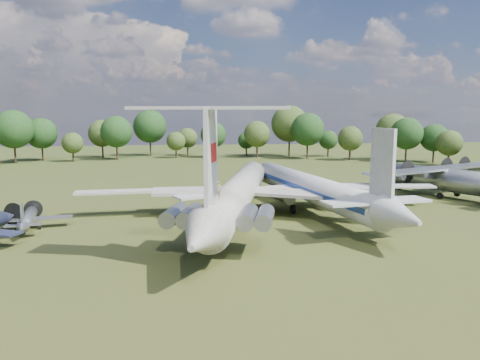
{
  "coord_description": "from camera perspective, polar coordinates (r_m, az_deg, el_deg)",
  "views": [
    {
      "loc": [
        -3.37,
        -58.89,
        13.15
      ],
      "look_at": [
        5.48,
        -1.07,
        5.0
      ],
      "focal_mm": 35.0,
      "sensor_mm": 36.0,
      "label": 1
    }
  ],
  "objects": [
    {
      "name": "ground",
      "position": [
        60.43,
        -5.32,
        -4.67
      ],
      "size": [
        300.0,
        300.0,
        0.0
      ],
      "primitive_type": "plane",
      "color": "#244216",
      "rests_on": "ground"
    },
    {
      "name": "il62_airliner",
      "position": [
        58.81,
        -0.22,
        -2.29
      ],
      "size": [
        55.86,
        64.69,
        5.42
      ],
      "primitive_type": null,
      "rotation": [
        0.0,
        0.0,
        -0.27
      ],
      "color": "#B6B6B1",
      "rests_on": "ground"
    },
    {
      "name": "tu104_jet",
      "position": [
        65.05,
        8.55,
        -1.57
      ],
      "size": [
        43.42,
        54.34,
        5.01
      ],
      "primitive_type": null,
      "rotation": [
        0.0,
        0.0,
        0.12
      ],
      "color": "silver",
      "rests_on": "ground"
    },
    {
      "name": "an12_transport",
      "position": [
        82.37,
        23.63,
        -0.28
      ],
      "size": [
        43.4,
        45.35,
        4.69
      ],
      "primitive_type": null,
      "rotation": [
        0.0,
        0.0,
        0.41
      ],
      "color": "#ADAFB6",
      "rests_on": "ground"
    },
    {
      "name": "small_prop_northwest",
      "position": [
        59.45,
        -24.44,
        -4.61
      ],
      "size": [
        11.69,
        14.59,
        1.94
      ],
      "primitive_type": null,
      "rotation": [
        0.0,
        0.0,
        0.16
      ],
      "color": "#92959A",
      "rests_on": "ground"
    },
    {
      "name": "person_on_il62",
      "position": [
        43.41,
        -2.73,
        -1.2
      ],
      "size": [
        0.7,
        0.54,
        1.69
      ],
      "primitive_type": "imported",
      "rotation": [
        0.0,
        0.0,
        2.9
      ],
      "color": "#94794B",
      "rests_on": "il62_airliner"
    }
  ]
}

